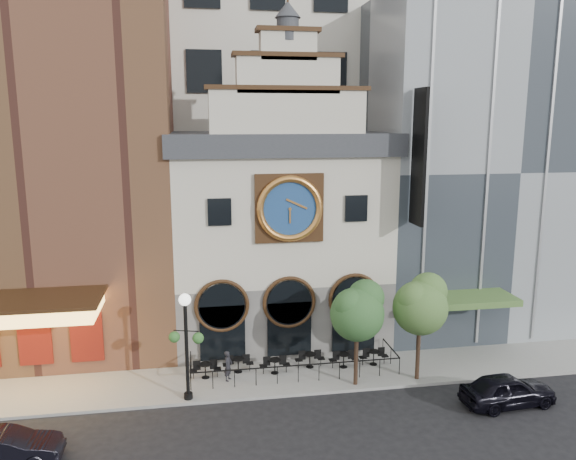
# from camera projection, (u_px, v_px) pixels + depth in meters

# --- Properties ---
(ground) EXTENTS (120.00, 120.00, 0.00)m
(ground) POSITION_uv_depth(u_px,v_px,m) (303.00, 396.00, 26.95)
(ground) COLOR black
(ground) RESTS_ON ground
(sidewalk) EXTENTS (44.00, 5.00, 0.15)m
(sidewalk) POSITION_uv_depth(u_px,v_px,m) (294.00, 372.00, 29.35)
(sidewalk) COLOR gray
(sidewalk) RESTS_ON ground
(clock_building) EXTENTS (12.60, 8.78, 18.65)m
(clock_building) POSITION_uv_depth(u_px,v_px,m) (278.00, 229.00, 33.22)
(clock_building) COLOR #605E5B
(clock_building) RESTS_ON ground
(theater_building) EXTENTS (14.00, 15.60, 25.00)m
(theater_building) POSITION_uv_depth(u_px,v_px,m) (48.00, 128.00, 32.04)
(theater_building) COLOR brown
(theater_building) RESTS_ON ground
(retail_building) EXTENTS (14.00, 14.40, 20.00)m
(retail_building) POSITION_uv_depth(u_px,v_px,m) (469.00, 165.00, 36.74)
(retail_building) COLOR gray
(retail_building) RESTS_ON ground
(office_tower) EXTENTS (20.00, 16.00, 40.00)m
(office_tower) POSITION_uv_depth(u_px,v_px,m) (254.00, 26.00, 42.42)
(office_tower) COLOR beige
(office_tower) RESTS_ON ground
(cafe_railing) EXTENTS (10.60, 2.60, 0.90)m
(cafe_railing) POSITION_uv_depth(u_px,v_px,m) (294.00, 363.00, 29.25)
(cafe_railing) COLOR black
(cafe_railing) RESTS_ON sidewalk
(bistro_0) EXTENTS (1.58, 0.68, 0.90)m
(bistro_0) POSITION_uv_depth(u_px,v_px,m) (205.00, 369.00, 28.47)
(bistro_0) COLOR black
(bistro_0) RESTS_ON sidewalk
(bistro_1) EXTENTS (1.58, 0.68, 0.90)m
(bistro_1) POSITION_uv_depth(u_px,v_px,m) (238.00, 364.00, 29.12)
(bistro_1) COLOR black
(bistro_1) RESTS_ON sidewalk
(bistro_2) EXTENTS (1.58, 0.68, 0.90)m
(bistro_2) POSITION_uv_depth(u_px,v_px,m) (275.00, 365.00, 28.99)
(bistro_2) COLOR black
(bistro_2) RESTS_ON sidewalk
(bistro_3) EXTENTS (1.58, 0.68, 0.90)m
(bistro_3) POSITION_uv_depth(u_px,v_px,m) (310.00, 359.00, 29.70)
(bistro_3) COLOR black
(bistro_3) RESTS_ON sidewalk
(bistro_4) EXTENTS (1.58, 0.68, 0.90)m
(bistro_4) POSITION_uv_depth(u_px,v_px,m) (344.00, 359.00, 29.68)
(bistro_4) COLOR black
(bistro_4) RESTS_ON sidewalk
(bistro_5) EXTENTS (1.58, 0.68, 0.90)m
(bistro_5) POSITION_uv_depth(u_px,v_px,m) (374.00, 356.00, 30.03)
(bistro_5) COLOR black
(bistro_5) RESTS_ON sidewalk
(car_right) EXTENTS (4.56, 2.13, 1.51)m
(car_right) POSITION_uv_depth(u_px,v_px,m) (508.00, 390.00, 26.00)
(car_right) COLOR black
(car_right) RESTS_ON ground
(car_left) EXTENTS (4.16, 1.49, 1.37)m
(car_left) POSITION_uv_depth(u_px,v_px,m) (5.00, 448.00, 21.51)
(car_left) COLOR black
(car_left) RESTS_ON ground
(pedestrian) EXTENTS (0.59, 0.67, 1.55)m
(pedestrian) POSITION_uv_depth(u_px,v_px,m) (228.00, 366.00, 28.16)
(pedestrian) COLOR black
(pedestrian) RESTS_ON sidewalk
(lamppost) EXTENTS (1.61, 0.84, 5.16)m
(lamppost) POSITION_uv_depth(u_px,v_px,m) (186.00, 335.00, 25.81)
(lamppost) COLOR black
(lamppost) RESTS_ON sidewalk
(tree_left) EXTENTS (2.74, 2.64, 5.27)m
(tree_left) POSITION_uv_depth(u_px,v_px,m) (358.00, 310.00, 27.17)
(tree_left) COLOR #382619
(tree_left) RESTS_ON sidewalk
(tree_right) EXTENTS (2.83, 2.72, 5.44)m
(tree_right) POSITION_uv_depth(u_px,v_px,m) (421.00, 303.00, 27.76)
(tree_right) COLOR #382619
(tree_right) RESTS_ON sidewalk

